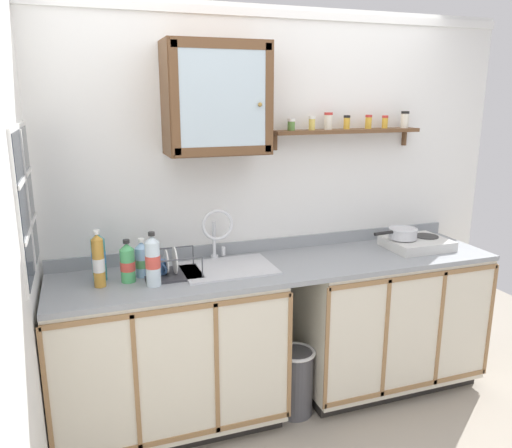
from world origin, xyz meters
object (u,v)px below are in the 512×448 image
object	(u,v)px
wall_cabinet	(216,99)
bottle_water_clear_2	(153,261)
bottle_detergent_teal_1	(99,257)
trash_bin	(295,381)
saucepan	(402,233)
bottle_soda_green_0	(128,263)
bottle_juice_amber_3	(98,261)
bottle_water_blue_4	(142,260)
sink	(227,272)
hot_plate_stove	(416,243)
dish_rack	(171,269)
mug	(159,268)

from	to	relation	value
wall_cabinet	bottle_water_clear_2	bearing A→B (deg)	-149.65
bottle_detergent_teal_1	wall_cabinet	bearing A→B (deg)	5.56
wall_cabinet	trash_bin	bearing A→B (deg)	-34.81
saucepan	wall_cabinet	xyz separation A→B (m)	(-1.24, 0.12, 0.87)
wall_cabinet	bottle_detergent_teal_1	bearing A→B (deg)	-174.44
bottle_soda_green_0	trash_bin	world-z (taller)	bottle_soda_green_0
bottle_juice_amber_3	wall_cabinet	world-z (taller)	wall_cabinet
bottle_water_clear_2	bottle_water_blue_4	xyz separation A→B (m)	(-0.04, 0.17, -0.04)
bottle_juice_amber_3	bottle_water_clear_2	bearing A→B (deg)	-16.53
bottle_soda_green_0	saucepan	bearing A→B (deg)	0.96
sink	trash_bin	size ratio (longest dim) A/B	1.24
bottle_water_blue_4	wall_cabinet	size ratio (longest dim) A/B	0.36
hot_plate_stove	dish_rack	distance (m)	1.66
sink	trash_bin	world-z (taller)	sink
bottle_detergent_teal_1	bottle_water_clear_2	distance (m)	0.33
bottle_juice_amber_3	trash_bin	xyz separation A→B (m)	(1.11, -0.11, -0.88)
sink	bottle_water_blue_4	world-z (taller)	sink
bottle_soda_green_0	trash_bin	size ratio (longest dim) A/B	0.55
dish_rack	mug	bearing A→B (deg)	159.40
bottle_detergent_teal_1	bottle_juice_amber_3	bearing A→B (deg)	-92.79
hot_plate_stove	mug	size ratio (longest dim) A/B	3.32
trash_bin	bottle_soda_green_0	bearing A→B (deg)	172.26
bottle_water_clear_2	wall_cabinet	bearing A→B (deg)	30.35
bottle_soda_green_0	bottle_water_blue_4	bearing A→B (deg)	34.92
dish_rack	hot_plate_stove	bearing A→B (deg)	-0.43
bottle_soda_green_0	mug	bearing A→B (deg)	13.81
saucepan	bottle_soda_green_0	distance (m)	1.80
hot_plate_stove	bottle_soda_green_0	size ratio (longest dim) A/B	1.66
hot_plate_stove	trash_bin	size ratio (longest dim) A/B	0.92
saucepan	bottle_juice_amber_3	size ratio (longest dim) A/B	1.06
hot_plate_stove	bottle_water_clear_2	xyz separation A→B (m)	(-1.77, -0.11, 0.11)
sink	hot_plate_stove	bearing A→B (deg)	-1.35
bottle_soda_green_0	bottle_water_clear_2	size ratio (longest dim) A/B	0.80
hot_plate_stove	bottle_juice_amber_3	bearing A→B (deg)	-179.13
sink	bottle_water_clear_2	size ratio (longest dim) A/B	1.80
bottle_detergent_teal_1	trash_bin	size ratio (longest dim) A/B	0.67
bottle_water_clear_2	mug	bearing A→B (deg)	71.65
sink	bottle_juice_amber_3	world-z (taller)	sink
saucepan	dish_rack	xyz separation A→B (m)	(-1.56, -0.01, -0.07)
trash_bin	sink	bearing A→B (deg)	156.68
bottle_detergent_teal_1	bottle_water_clear_2	size ratio (longest dim) A/B	0.96
saucepan	bottle_water_blue_4	distance (m)	1.71
saucepan	sink	bearing A→B (deg)	179.67
bottle_juice_amber_3	sink	bearing A→B (deg)	4.92
hot_plate_stove	dish_rack	bearing A→B (deg)	179.57
saucepan	bottle_juice_amber_3	xyz separation A→B (m)	(-1.95, -0.06, 0.03)
bottle_detergent_teal_1	mug	size ratio (longest dim) A/B	2.40
bottle_soda_green_0	bottle_juice_amber_3	world-z (taller)	bottle_juice_amber_3
saucepan	mug	bearing A→B (deg)	179.55
sink	wall_cabinet	size ratio (longest dim) A/B	0.86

